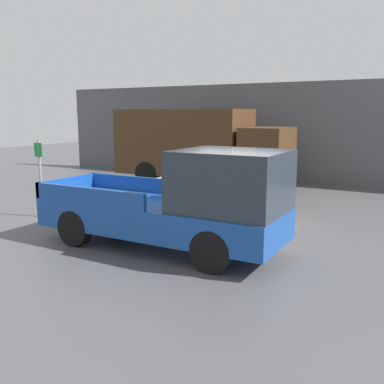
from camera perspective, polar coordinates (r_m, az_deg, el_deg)
The scene contains 7 objects.
ground_plane at distance 10.04m, azimuth 5.29°, elevation -6.93°, with size 60.00×60.00×0.00m, color #4C4C4F.
building_wall at distance 18.99m, azimuth 17.58°, elevation 7.43°, with size 28.00×0.15×4.34m.
pickup_truck at distance 9.27m, azimuth -1.26°, elevation -1.65°, with size 5.63×2.00×2.27m.
car at distance 12.94m, azimuth 3.02°, elevation 0.73°, with size 4.22×1.87×1.64m.
delivery_truck at distance 17.58m, azimuth 0.64°, elevation 6.30°, with size 7.17×2.38×3.17m.
parking_sign at distance 13.12m, azimuth -19.58°, elevation 2.33°, with size 0.30×0.07×2.27m.
newspaper_box at distance 19.38m, azimuth 10.78°, elevation 2.92°, with size 0.45×0.40×1.07m.
Camera 1 is at (3.85, -8.79, 2.97)m, focal length 40.00 mm.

